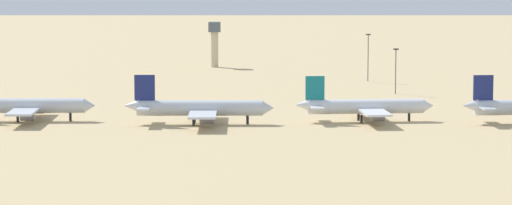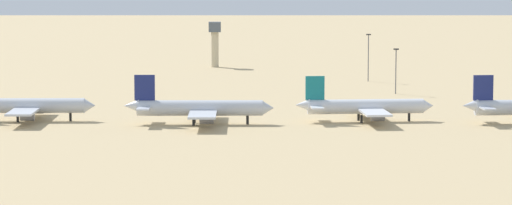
{
  "view_description": "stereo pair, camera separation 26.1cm",
  "coord_description": "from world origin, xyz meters",
  "views": [
    {
      "loc": [
        6.66,
        -334.84,
        46.55
      ],
      "look_at": [
        16.69,
        9.36,
        6.0
      ],
      "focal_mm": 86.51,
      "sensor_mm": 36.0,
      "label": 1
    },
    {
      "loc": [
        6.92,
        -334.85,
        46.55
      ],
      "look_at": [
        16.69,
        9.36,
        6.0
      ],
      "focal_mm": 86.51,
      "sensor_mm": 36.0,
      "label": 2
    }
  ],
  "objects": [
    {
      "name": "control_tower",
      "position": [
        4.24,
        190.64,
        11.66
      ],
      "size": [
        5.2,
        5.2,
        19.32
      ],
      "color": "#C6B793",
      "rests_on": "ground"
    },
    {
      "name": "light_pole_west",
      "position": [
        66.85,
        84.3,
        9.04
      ],
      "size": [
        1.8,
        0.5,
        15.66
      ],
      "color": "#59595E",
      "rests_on": "ground"
    },
    {
      "name": "parked_jet_red_1",
      "position": [
        -49.72,
        16.41,
        4.45
      ],
      "size": [
        41.02,
        34.34,
        13.58
      ],
      "rotation": [
        0.0,
        0.0,
        -0.02
      ],
      "color": "silver",
      "rests_on": "ground"
    },
    {
      "name": "light_pole_mid",
      "position": [
        62.51,
        127.46,
        10.24
      ],
      "size": [
        1.8,
        0.5,
        18.0
      ],
      "color": "#59595E",
      "rests_on": "ground"
    },
    {
      "name": "parked_jet_navy_2",
      "position": [
        0.46,
        8.27,
        4.58
      ],
      "size": [
        42.24,
        35.38,
        13.98
      ],
      "rotation": [
        0.0,
        0.0,
        -0.02
      ],
      "color": "silver",
      "rests_on": "ground"
    },
    {
      "name": "ground",
      "position": [
        0.0,
        0.0,
        0.0
      ],
      "size": [
        4000.0,
        4000.0,
        0.0
      ],
      "primitive_type": "plane",
      "color": "tan"
    },
    {
      "name": "parked_jet_teal_3",
      "position": [
        47.64,
        12.55,
        4.33
      ],
      "size": [
        40.02,
        33.67,
        13.22
      ],
      "rotation": [
        0.0,
        0.0,
        0.06
      ],
      "color": "silver",
      "rests_on": "ground"
    }
  ]
}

